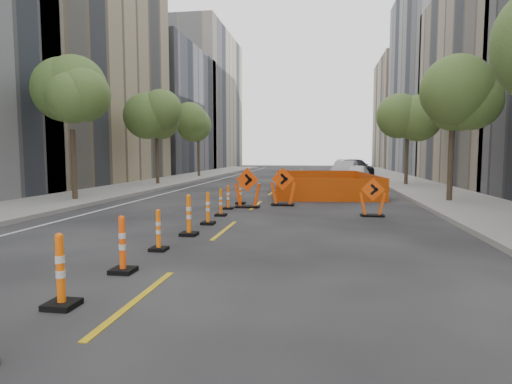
% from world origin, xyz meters
% --- Properties ---
extents(ground_plane, '(140.00, 140.00, 0.00)m').
position_xyz_m(ground_plane, '(0.00, 0.00, 0.00)').
color(ground_plane, black).
extents(sidewalk_left, '(4.00, 90.00, 0.15)m').
position_xyz_m(sidewalk_left, '(-9.00, 12.00, 0.07)').
color(sidewalk_left, gray).
rests_on(sidewalk_left, ground).
extents(sidewalk_right, '(4.00, 90.00, 0.15)m').
position_xyz_m(sidewalk_right, '(9.00, 12.00, 0.07)').
color(sidewalk_right, gray).
rests_on(sidewalk_right, ground).
extents(bld_left_c, '(12.00, 18.00, 26.00)m').
position_xyz_m(bld_left_c, '(-17.00, 20.80, 13.00)').
color(bld_left_c, tan).
rests_on(bld_left_c, ground).
extents(bld_left_d, '(12.00, 16.00, 14.00)m').
position_xyz_m(bld_left_d, '(-17.00, 39.20, 7.00)').
color(bld_left_d, '#4C4C51').
rests_on(bld_left_d, ground).
extents(bld_left_e, '(12.00, 20.00, 20.00)m').
position_xyz_m(bld_left_e, '(-17.00, 55.60, 10.00)').
color(bld_left_e, gray).
rests_on(bld_left_e, ground).
extents(bld_right_d, '(12.00, 18.00, 20.00)m').
position_xyz_m(bld_right_d, '(17.00, 40.20, 10.00)').
color(bld_right_d, gray).
rests_on(bld_right_d, ground).
extents(bld_right_e, '(12.00, 14.00, 16.00)m').
position_xyz_m(bld_right_e, '(17.00, 58.60, 8.00)').
color(bld_right_e, tan).
rests_on(bld_right_e, ground).
extents(tree_l_b, '(2.80, 2.80, 5.95)m').
position_xyz_m(tree_l_b, '(-8.40, 10.00, 4.53)').
color(tree_l_b, '#382B1E').
rests_on(tree_l_b, ground).
extents(tree_l_c, '(2.80, 2.80, 5.95)m').
position_xyz_m(tree_l_c, '(-8.40, 20.00, 4.53)').
color(tree_l_c, '#382B1E').
rests_on(tree_l_c, ground).
extents(tree_l_d, '(2.80, 2.80, 5.95)m').
position_xyz_m(tree_l_d, '(-8.40, 30.00, 4.53)').
color(tree_l_d, '#382B1E').
rests_on(tree_l_d, ground).
extents(tree_r_b, '(2.80, 2.80, 5.95)m').
position_xyz_m(tree_r_b, '(8.40, 12.00, 4.53)').
color(tree_r_b, '#382B1E').
rests_on(tree_r_b, ground).
extents(tree_r_c, '(2.80, 2.80, 5.95)m').
position_xyz_m(tree_r_c, '(8.40, 22.00, 4.53)').
color(tree_r_c, '#382B1E').
rests_on(tree_r_c, ground).
extents(channelizer_1, '(0.43, 0.43, 1.10)m').
position_xyz_m(channelizer_1, '(-0.94, -2.46, 0.55)').
color(channelizer_1, '#F35E0A').
rests_on(channelizer_1, ground).
extents(channelizer_2, '(0.43, 0.43, 1.09)m').
position_xyz_m(channelizer_2, '(-0.90, -0.61, 0.54)').
color(channelizer_2, '#FF4D0A').
rests_on(channelizer_2, ground).
extents(channelizer_3, '(0.38, 0.38, 0.96)m').
position_xyz_m(channelizer_3, '(-0.92, 1.23, 0.48)').
color(channelizer_3, '#FF670A').
rests_on(channelizer_3, ground).
extents(channelizer_4, '(0.44, 0.44, 1.13)m').
position_xyz_m(channelizer_4, '(-0.78, 3.08, 0.56)').
color(channelizer_4, orange).
rests_on(channelizer_4, ground).
extents(channelizer_5, '(0.41, 0.41, 1.04)m').
position_xyz_m(channelizer_5, '(-0.75, 4.92, 0.52)').
color(channelizer_5, '#FF680A').
rests_on(channelizer_5, ground).
extents(channelizer_6, '(0.39, 0.39, 0.99)m').
position_xyz_m(channelizer_6, '(-0.77, 6.76, 0.49)').
color(channelizer_6, '#E15B09').
rests_on(channelizer_6, ground).
extents(channelizer_7, '(0.38, 0.38, 0.96)m').
position_xyz_m(channelizer_7, '(-0.91, 8.61, 0.48)').
color(channelizer_7, '#F2590A').
rests_on(channelizer_7, ground).
extents(channelizer_8, '(0.41, 0.41, 1.03)m').
position_xyz_m(channelizer_8, '(-0.76, 10.45, 0.52)').
color(channelizer_8, '#FB5E0A').
rests_on(channelizer_8, ground).
extents(chevron_sign_left, '(1.24, 0.94, 1.65)m').
position_xyz_m(chevron_sign_left, '(-0.23, 9.21, 0.82)').
color(chevron_sign_left, '#E03F09').
rests_on(chevron_sign_left, ground).
extents(chevron_sign_center, '(1.23, 0.94, 1.63)m').
position_xyz_m(chevron_sign_center, '(1.14, 10.12, 0.82)').
color(chevron_sign_center, '#EC4609').
rests_on(chevron_sign_center, ground).
extents(chevron_sign_right, '(1.00, 0.70, 1.37)m').
position_xyz_m(chevron_sign_right, '(4.57, 7.48, 0.69)').
color(chevron_sign_right, '#DF4509').
rests_on(chevron_sign_right, ground).
extents(safety_fence, '(5.97, 9.18, 1.09)m').
position_xyz_m(safety_fence, '(2.81, 16.17, 0.54)').
color(safety_fence, red).
rests_on(safety_fence, ground).
extents(parked_car_near, '(2.42, 4.35, 1.40)m').
position_xyz_m(parked_car_near, '(5.36, 24.57, 0.70)').
color(parked_car_near, white).
rests_on(parked_car_near, ground).
extents(parked_car_mid, '(2.61, 5.03, 1.58)m').
position_xyz_m(parked_car_mid, '(4.75, 29.62, 0.79)').
color(parked_car_mid, '#B5B4BA').
rests_on(parked_car_mid, ground).
extents(parked_car_far, '(3.68, 5.99, 1.62)m').
position_xyz_m(parked_car_far, '(6.04, 35.41, 0.81)').
color(parked_car_far, black).
rests_on(parked_car_far, ground).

